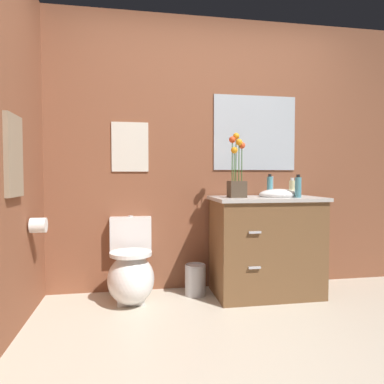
{
  "coord_description": "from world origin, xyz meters",
  "views": [
    {
      "loc": [
        -0.73,
        -1.7,
        1.04
      ],
      "look_at": [
        -0.24,
        1.12,
        0.91
      ],
      "focal_mm": 32.64,
      "sensor_mm": 36.0,
      "label": 1
    }
  ],
  "objects_px": {
    "flower_vase": "(237,178)",
    "wall_mirror": "(255,133)",
    "toilet": "(131,272)",
    "lotion_bottle": "(292,188)",
    "toilet_paper_roll": "(38,225)",
    "trash_bin": "(195,280)",
    "hanging_towel": "(14,156)",
    "soap_bottle": "(298,187)",
    "vanity_cabinet": "(266,244)",
    "wall_poster": "(130,147)",
    "hand_wash_bottle": "(270,186)"
  },
  "relations": [
    {
      "from": "vanity_cabinet",
      "to": "lotion_bottle",
      "type": "bearing_deg",
      "value": -1.51
    },
    {
      "from": "lotion_bottle",
      "to": "toilet_paper_roll",
      "type": "relative_size",
      "value": 1.52
    },
    {
      "from": "flower_vase",
      "to": "toilet_paper_roll",
      "type": "xyz_separation_m",
      "value": [
        -1.56,
        -0.14,
        -0.35
      ]
    },
    {
      "from": "toilet_paper_roll",
      "to": "vanity_cabinet",
      "type": "bearing_deg",
      "value": 5.29
    },
    {
      "from": "vanity_cabinet",
      "to": "wall_mirror",
      "type": "height_order",
      "value": "wall_mirror"
    },
    {
      "from": "soap_bottle",
      "to": "vanity_cabinet",
      "type": "bearing_deg",
      "value": 150.38
    },
    {
      "from": "vanity_cabinet",
      "to": "wall_poster",
      "type": "height_order",
      "value": "wall_poster"
    },
    {
      "from": "wall_mirror",
      "to": "toilet_paper_roll",
      "type": "bearing_deg",
      "value": -165.81
    },
    {
      "from": "toilet",
      "to": "toilet_paper_roll",
      "type": "relative_size",
      "value": 6.27
    },
    {
      "from": "toilet",
      "to": "toilet_paper_roll",
      "type": "distance_m",
      "value": 0.82
    },
    {
      "from": "toilet",
      "to": "hand_wash_bottle",
      "type": "height_order",
      "value": "hand_wash_bottle"
    },
    {
      "from": "lotion_bottle",
      "to": "hand_wash_bottle",
      "type": "height_order",
      "value": "hand_wash_bottle"
    },
    {
      "from": "lotion_bottle",
      "to": "trash_bin",
      "type": "xyz_separation_m",
      "value": [
        -0.85,
        0.09,
        -0.8
      ]
    },
    {
      "from": "wall_mirror",
      "to": "trash_bin",
      "type": "bearing_deg",
      "value": -160.88
    },
    {
      "from": "wall_poster",
      "to": "trash_bin",
      "type": "bearing_deg",
      "value": -21.01
    },
    {
      "from": "trash_bin",
      "to": "hanging_towel",
      "type": "xyz_separation_m",
      "value": [
        -1.28,
        -0.59,
        1.03
      ]
    },
    {
      "from": "wall_mirror",
      "to": "lotion_bottle",
      "type": "bearing_deg",
      "value": -51.61
    },
    {
      "from": "soap_bottle",
      "to": "wall_mirror",
      "type": "height_order",
      "value": "wall_mirror"
    },
    {
      "from": "toilet",
      "to": "lotion_bottle",
      "type": "distance_m",
      "value": 1.57
    },
    {
      "from": "lotion_bottle",
      "to": "toilet_paper_roll",
      "type": "bearing_deg",
      "value": -175.48
    },
    {
      "from": "vanity_cabinet",
      "to": "soap_bottle",
      "type": "xyz_separation_m",
      "value": [
        0.23,
        -0.13,
        0.51
      ]
    },
    {
      "from": "toilet",
      "to": "lotion_bottle",
      "type": "height_order",
      "value": "lotion_bottle"
    },
    {
      "from": "hand_wash_bottle",
      "to": "wall_poster",
      "type": "xyz_separation_m",
      "value": [
        -1.25,
        0.18,
        0.35
      ]
    },
    {
      "from": "hanging_towel",
      "to": "soap_bottle",
      "type": "bearing_deg",
      "value": 10.04
    },
    {
      "from": "trash_bin",
      "to": "hanging_towel",
      "type": "relative_size",
      "value": 0.52
    },
    {
      "from": "soap_bottle",
      "to": "trash_bin",
      "type": "height_order",
      "value": "soap_bottle"
    },
    {
      "from": "vanity_cabinet",
      "to": "flower_vase",
      "type": "xyz_separation_m",
      "value": [
        -0.28,
        -0.03,
        0.59
      ]
    },
    {
      "from": "wall_mirror",
      "to": "hanging_towel",
      "type": "distance_m",
      "value": 2.07
    },
    {
      "from": "vanity_cabinet",
      "to": "toilet_paper_roll",
      "type": "relative_size",
      "value": 9.46
    },
    {
      "from": "flower_vase",
      "to": "wall_mirror",
      "type": "xyz_separation_m",
      "value": [
        0.28,
        0.33,
        0.42
      ]
    },
    {
      "from": "flower_vase",
      "to": "wall_mirror",
      "type": "height_order",
      "value": "wall_mirror"
    },
    {
      "from": "hand_wash_bottle",
      "to": "trash_bin",
      "type": "xyz_separation_m",
      "value": [
        -0.69,
        -0.03,
        -0.82
      ]
    },
    {
      "from": "soap_bottle",
      "to": "toilet_paper_roll",
      "type": "xyz_separation_m",
      "value": [
        -2.07,
        -0.04,
        -0.27
      ]
    },
    {
      "from": "vanity_cabinet",
      "to": "wall_mirror",
      "type": "xyz_separation_m",
      "value": [
        -0.0,
        0.29,
        1.01
      ]
    },
    {
      "from": "lotion_bottle",
      "to": "hand_wash_bottle",
      "type": "relative_size",
      "value": 0.83
    },
    {
      "from": "lotion_bottle",
      "to": "toilet_paper_roll",
      "type": "distance_m",
      "value": 2.09
    },
    {
      "from": "flower_vase",
      "to": "trash_bin",
      "type": "distance_m",
      "value": 0.96
    },
    {
      "from": "lotion_bottle",
      "to": "wall_mirror",
      "type": "height_order",
      "value": "wall_mirror"
    },
    {
      "from": "trash_bin",
      "to": "toilet_paper_roll",
      "type": "relative_size",
      "value": 2.47
    },
    {
      "from": "wall_poster",
      "to": "toilet_paper_roll",
      "type": "bearing_deg",
      "value": -145.22
    },
    {
      "from": "toilet_paper_roll",
      "to": "lotion_bottle",
      "type": "bearing_deg",
      "value": 4.52
    },
    {
      "from": "toilet",
      "to": "lotion_bottle",
      "type": "xyz_separation_m",
      "value": [
        1.4,
        -0.03,
        0.69
      ]
    },
    {
      "from": "flower_vase",
      "to": "trash_bin",
      "type": "xyz_separation_m",
      "value": [
        -0.34,
        0.11,
        -0.89
      ]
    },
    {
      "from": "hanging_towel",
      "to": "toilet_paper_roll",
      "type": "xyz_separation_m",
      "value": [
        0.06,
        0.34,
        -0.49
      ]
    },
    {
      "from": "wall_poster",
      "to": "toilet_paper_roll",
      "type": "relative_size",
      "value": 3.98
    },
    {
      "from": "flower_vase",
      "to": "lotion_bottle",
      "type": "relative_size",
      "value": 3.3
    },
    {
      "from": "flower_vase",
      "to": "wall_poster",
      "type": "distance_m",
      "value": 0.99
    },
    {
      "from": "flower_vase",
      "to": "soap_bottle",
      "type": "distance_m",
      "value": 0.52
    },
    {
      "from": "soap_bottle",
      "to": "wall_poster",
      "type": "distance_m",
      "value": 1.5
    },
    {
      "from": "soap_bottle",
      "to": "hanging_towel",
      "type": "xyz_separation_m",
      "value": [
        -2.12,
        -0.38,
        0.22
      ]
    }
  ]
}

